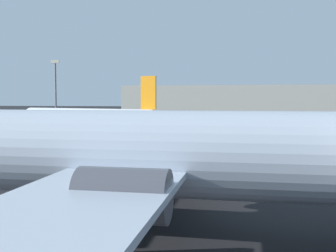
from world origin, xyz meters
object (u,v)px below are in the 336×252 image
at_px(airplane_distant, 309,119).
at_px(light_mast_left, 56,86).
at_px(airplane_at_gate, 159,154).
at_px(airplane_on_taxiway, 88,116).

height_order(airplane_distant, light_mast_left, light_mast_left).
relative_size(airplane_distant, light_mast_left, 1.51).
xyz_separation_m(airplane_at_gate, airplane_on_taxiway, (-22.18, 47.04, -0.55)).
height_order(airplane_at_gate, light_mast_left, light_mast_left).
bearing_deg(light_mast_left, airplane_on_taxiway, -57.85).
xyz_separation_m(airplane_on_taxiway, airplane_distant, (37.64, 14.09, -0.86)).
bearing_deg(airplane_on_taxiway, light_mast_left, -40.40).
xyz_separation_m(airplane_distant, light_mast_left, (-63.96, 27.79, 7.25)).
bearing_deg(light_mast_left, airplane_at_gate, -61.39).
height_order(airplane_on_taxiway, airplane_distant, airplane_on_taxiway).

